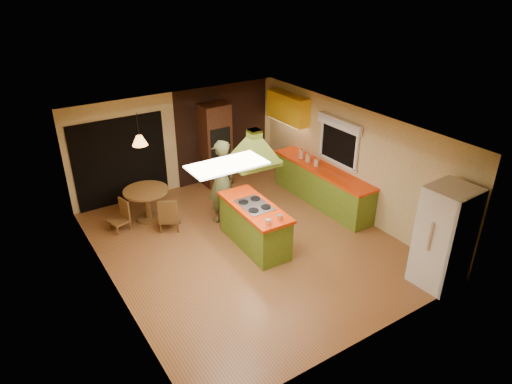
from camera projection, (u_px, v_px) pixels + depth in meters
ground at (248, 244)px, 9.48m from camera, size 6.50×6.50×0.00m
room_walls at (248, 190)px, 8.92m from camera, size 5.50×6.50×6.50m
ceiling_plane at (247, 129)px, 8.35m from camera, size 6.50×6.50×0.00m
brick_panel at (223, 132)px, 11.94m from camera, size 2.64×0.03×2.50m
nook_opening at (121, 162)px, 10.70m from camera, size 2.20×0.03×2.10m
right_counter at (321, 185)px, 10.91m from camera, size 0.62×3.05×0.92m
upper_cabinets at (288, 108)px, 11.49m from camera, size 0.34×1.40×0.70m
window_right at (339, 134)px, 10.29m from camera, size 0.12×1.35×1.06m
fluor_panel at (227, 165)px, 6.93m from camera, size 1.20×0.60×0.03m
kitchen_island at (255, 225)px, 9.25m from camera, size 0.80×1.86×0.93m
range_hood at (254, 142)px, 8.44m from camera, size 0.91×0.67×0.78m
man at (221, 181)px, 9.96m from camera, size 0.72×0.50×1.91m
refrigerator at (444, 237)px, 7.94m from camera, size 0.82×0.78×1.91m
wall_oven at (215, 145)px, 11.62m from camera, size 0.71×0.61×2.14m
dining_table at (147, 199)px, 10.16m from camera, size 0.99×0.99×0.74m
chair_left at (118, 216)px, 9.83m from camera, size 0.46×0.46×0.68m
chair_near at (169, 213)px, 9.86m from camera, size 0.59×0.59×0.78m
pendant_lamp at (140, 140)px, 9.54m from camera, size 0.38×0.38×0.21m
canister_large at (302, 154)px, 11.19m from camera, size 0.18×0.18×0.20m
canister_medium at (308, 158)px, 11.00m from camera, size 0.14×0.14×0.18m
canister_small at (316, 163)px, 10.77m from camera, size 0.13×0.13×0.16m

